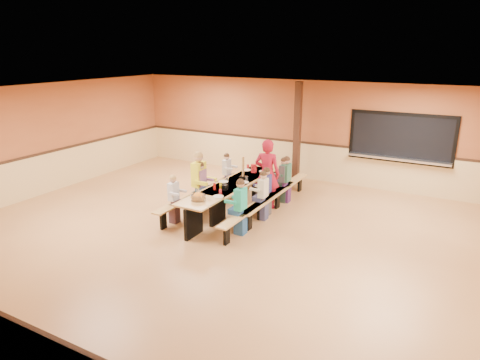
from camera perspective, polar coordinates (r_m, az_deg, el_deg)
The scene contains 23 objects.
ground at distance 9.25m, azimuth -1.68°, elevation -7.73°, with size 12.00×12.00×0.00m, color #A16B3D.
room_envelope at distance 8.98m, azimuth -1.72°, elevation -3.73°, with size 12.04×10.04×3.02m.
kitchen_pass_through at distance 12.53m, azimuth 20.64°, elevation 5.01°, with size 2.78×0.28×1.38m.
structural_post at distance 12.68m, azimuth 7.63°, elevation 6.14°, with size 0.18×0.18×3.00m, color #321B10.
cafeteria_table_main at distance 10.41m, azimuth -1.39°, elevation -1.71°, with size 1.91×3.70×0.74m.
cafeteria_table_second at distance 11.11m, azimuth 1.17°, elevation -0.47°, with size 1.91×3.70×0.74m.
seated_child_white_left at distance 9.94m, azimuth -8.82°, elevation -2.58°, with size 0.33×0.27×1.14m, color silver, non-canonical shape.
seated_adult_yellow at distance 10.69m, azimuth -5.49°, elevation -0.15°, with size 0.49×0.40×1.45m, color yellow, non-canonical shape.
seated_child_grey_left at distance 11.83m, azimuth -1.77°, elevation 0.84°, with size 0.33×0.27×1.13m, color silver, non-canonical shape.
seated_child_teal_right at distance 9.21m, azimuth 0.06°, elevation -3.66°, with size 0.38×0.31×1.23m, color #20A88B, non-canonical shape.
seated_child_navy_right at distance 10.31m, azimuth 3.53°, elevation -1.57°, with size 0.35×0.29×1.17m, color navy, non-canonical shape.
seated_child_char_right at distance 11.21m, azimuth 5.80°, elevation -0.03°, with size 0.36×0.29×1.19m, color #4C4F56, non-canonical shape.
seated_child_purple_sec at distance 10.68m, azimuth -5.22°, elevation -0.82°, with size 0.37×0.30×1.21m, color #9B6491, non-canonical shape.
seated_child_green_sec at distance 11.21m, azimuth 6.16°, elevation 0.03°, with size 0.37×0.31×1.22m, color #2F624A, non-canonical shape.
seated_child_tan_sec at distance 10.02m, azimuth 3.09°, elevation -2.13°, with size 0.35×0.29×1.17m, color beige, non-canonical shape.
standing_woman at distance 10.73m, azimuth 3.64°, elevation 0.84°, with size 0.64×0.42×1.76m, color #A71329.
punch_pitcher at distance 11.32m, azimuth 1.85°, elevation 1.57°, with size 0.16×0.16×0.22m, color red.
chip_bowl at distance 9.30m, azimuth -5.58°, elevation -2.25°, with size 0.32×0.32×0.15m, color orange, non-canonical shape.
napkin_dispenser at distance 9.91m, azimuth -2.00°, elevation -1.00°, with size 0.10×0.14×0.13m, color black.
condiment_mustard at distance 9.96m, azimuth -2.60°, elevation -0.78°, with size 0.06×0.06×0.17m, color yellow.
condiment_ketchup at distance 9.93m, azimuth -3.41°, elevation -0.85°, with size 0.06×0.06×0.17m, color #B2140F.
table_paddle at distance 10.78m, azimuth 0.42°, elevation 0.92°, with size 0.16×0.16×0.56m.
place_settings at distance 10.32m, azimuth -1.40°, elevation -0.30°, with size 0.65×3.30×0.11m, color beige, non-canonical shape.
Camera 1 is at (4.27, -7.22, 3.89)m, focal length 32.00 mm.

